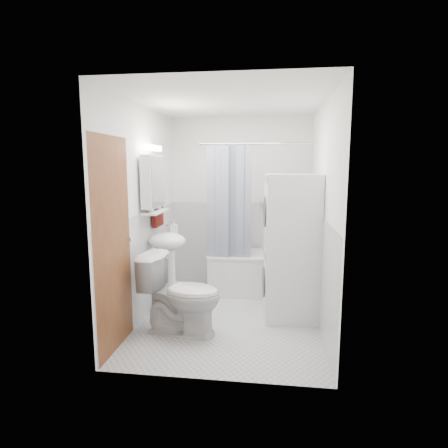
# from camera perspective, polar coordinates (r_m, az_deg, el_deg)

# --- Properties ---
(floor) EXTENTS (2.60, 2.60, 0.00)m
(floor) POSITION_cam_1_polar(r_m,az_deg,el_deg) (4.46, 0.87, -13.95)
(floor) COLOR silver
(floor) RESTS_ON ground
(room_walls) EXTENTS (2.60, 2.60, 2.60)m
(room_walls) POSITION_cam_1_polar(r_m,az_deg,el_deg) (4.12, 0.92, 5.49)
(room_walls) COLOR white
(room_walls) RESTS_ON ground
(wainscot) EXTENTS (1.98, 2.58, 2.58)m
(wainscot) POSITION_cam_1_polar(r_m,az_deg,el_deg) (4.54, 1.32, -5.53)
(wainscot) COLOR silver
(wainscot) RESTS_ON ground
(door) EXTENTS (0.05, 2.00, 2.00)m
(door) POSITION_cam_1_polar(r_m,az_deg,el_deg) (3.88, -14.16, -2.25)
(door) COLOR brown
(door) RESTS_ON ground
(bathtub) EXTENTS (1.44, 0.68, 0.55)m
(bathtub) POSITION_cam_1_polar(r_m,az_deg,el_deg) (5.21, 5.85, -7.09)
(bathtub) COLOR white
(bathtub) RESTS_ON ground
(tub_spout) EXTENTS (0.04, 0.12, 0.04)m
(tub_spout) POSITION_cam_1_polar(r_m,az_deg,el_deg) (5.40, 8.17, -0.38)
(tub_spout) COLOR silver
(tub_spout) RESTS_ON room_walls
(curtain_rod) EXTENTS (1.62, 0.02, 0.02)m
(curtain_rod) POSITION_cam_1_polar(r_m,az_deg,el_deg) (4.73, 6.08, 12.09)
(curtain_rod) COLOR silver
(curtain_rod) RESTS_ON room_walls
(shower_curtain) EXTENTS (0.55, 0.02, 1.45)m
(shower_curtain) POSITION_cam_1_polar(r_m,az_deg,el_deg) (4.78, 0.71, 3.11)
(shower_curtain) COLOR #121C42
(shower_curtain) RESTS_ON curtain_rod
(sink) EXTENTS (0.44, 0.37, 1.04)m
(sink) POSITION_cam_1_polar(r_m,az_deg,el_deg) (4.50, -8.53, -4.41)
(sink) COLOR white
(sink) RESTS_ON ground
(medicine_cabinet) EXTENTS (0.13, 0.50, 0.71)m
(medicine_cabinet) POSITION_cam_1_polar(r_m,az_deg,el_deg) (4.41, -10.77, 6.58)
(medicine_cabinet) COLOR white
(medicine_cabinet) RESTS_ON room_walls
(shelf) EXTENTS (0.18, 0.54, 0.02)m
(shelf) POSITION_cam_1_polar(r_m,az_deg,el_deg) (4.43, -10.46, 1.86)
(shelf) COLOR silver
(shelf) RESTS_ON room_walls
(shower_caddy) EXTENTS (0.22, 0.06, 0.02)m
(shower_caddy) POSITION_cam_1_polar(r_m,az_deg,el_deg) (5.36, 8.77, 2.55)
(shower_caddy) COLOR silver
(shower_caddy) RESTS_ON room_walls
(towel) EXTENTS (0.07, 0.32, 0.78)m
(towel) POSITION_cam_1_polar(r_m,az_deg,el_deg) (4.67, -10.13, 4.48)
(towel) COLOR #501910
(towel) RESTS_ON room_walls
(washer_dryer) EXTENTS (0.63, 0.63, 1.64)m
(washer_dryer) POSITION_cam_1_polar(r_m,az_deg,el_deg) (4.29, 10.09, -3.52)
(washer_dryer) COLOR white
(washer_dryer) RESTS_ON ground
(toilet) EXTENTS (0.89, 0.58, 0.82)m
(toilet) POSITION_cam_1_polar(r_m,az_deg,el_deg) (3.96, -6.50, -10.65)
(toilet) COLOR white
(toilet) RESTS_ON ground
(soap_pump) EXTENTS (0.08, 0.17, 0.08)m
(soap_pump) POSITION_cam_1_polar(r_m,az_deg,el_deg) (4.56, -7.64, -1.06)
(soap_pump) COLOR gray
(soap_pump) RESTS_ON sink
(shelf_bottle) EXTENTS (0.07, 0.18, 0.07)m
(shelf_bottle) POSITION_cam_1_polar(r_m,az_deg,el_deg) (4.28, -11.09, 2.25)
(shelf_bottle) COLOR gray
(shelf_bottle) RESTS_ON shelf
(shelf_cup) EXTENTS (0.10, 0.09, 0.10)m
(shelf_cup) POSITION_cam_1_polar(r_m,az_deg,el_deg) (4.54, -10.01, 2.83)
(shelf_cup) COLOR gray
(shelf_cup) RESTS_ON shelf
(shampoo_a) EXTENTS (0.13, 0.17, 0.13)m
(shampoo_a) POSITION_cam_1_polar(r_m,az_deg,el_deg) (5.35, 6.17, 3.41)
(shampoo_a) COLOR gray
(shampoo_a) RESTS_ON shower_caddy
(shampoo_b) EXTENTS (0.08, 0.21, 0.08)m
(shampoo_b) POSITION_cam_1_polar(r_m,az_deg,el_deg) (5.35, 7.45, 3.12)
(shampoo_b) COLOR navy
(shampoo_b) RESTS_ON shower_caddy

